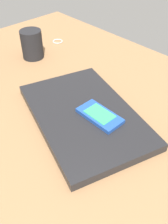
# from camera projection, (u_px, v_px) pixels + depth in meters

# --- Properties ---
(desk_surface) EXTENTS (1.20, 0.80, 0.03)m
(desk_surface) POSITION_uv_depth(u_px,v_px,m) (81.00, 110.00, 0.67)
(desk_surface) COLOR olive
(desk_surface) RESTS_ON ground
(laptop_closed) EXTENTS (0.40, 0.31, 0.02)m
(laptop_closed) POSITION_uv_depth(u_px,v_px,m) (84.00, 115.00, 0.61)
(laptop_closed) COLOR black
(laptop_closed) RESTS_ON desk_surface
(cell_phone_on_laptop) EXTENTS (0.11, 0.06, 0.01)m
(cell_phone_on_laptop) POSITION_uv_depth(u_px,v_px,m) (100.00, 115.00, 0.59)
(cell_phone_on_laptop) COLOR #1E479E
(cell_phone_on_laptop) RESTS_ON laptop_closed
(key_ring) EXTENTS (0.04, 0.04, 0.00)m
(key_ring) POSITION_uv_depth(u_px,v_px,m) (58.00, 41.00, 0.95)
(key_ring) COLOR silver
(key_ring) RESTS_ON desk_surface
(pen_cup) EXTENTS (0.07, 0.07, 0.09)m
(pen_cup) POSITION_uv_depth(u_px,v_px,m) (32.00, 44.00, 0.83)
(pen_cup) COLOR black
(pen_cup) RESTS_ON desk_surface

